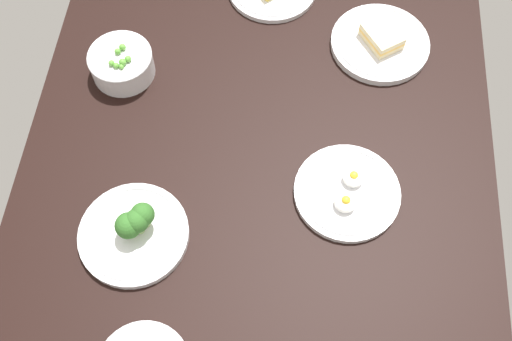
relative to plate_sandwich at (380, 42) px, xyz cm
name	(u,v)px	position (x,y,z in cm)	size (l,w,h in cm)	color
dining_table	(256,180)	(34.01, -23.85, -3.30)	(131.37, 93.02, 4.00)	black
plate_sandwich	(380,42)	(0.00, 0.00, 0.00)	(21.34, 21.34, 4.77)	silver
plate_eggs	(347,192)	(36.43, -6.21, -0.30)	(20.28, 20.28, 4.34)	silver
plate_broccoli	(134,230)	(48.43, -44.75, 1.01)	(20.31, 20.31, 8.17)	silver
bowl_peas	(122,63)	(12.20, -54.04, 1.85)	(13.41, 13.41, 6.97)	silver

